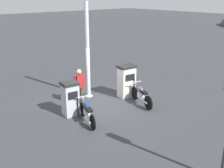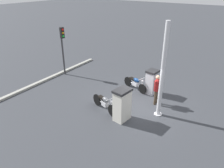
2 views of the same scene
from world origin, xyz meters
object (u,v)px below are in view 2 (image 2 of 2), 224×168
at_px(fuel_pump_near, 152,82).
at_px(roadside_traffic_light, 62,43).
at_px(motorcycle_near_pump, 135,83).
at_px(motorcycle_far_pump, 105,103).
at_px(fuel_pump_far, 122,105).
at_px(attendant_person, 157,88).
at_px(canopy_support_pole, 162,74).

height_order(fuel_pump_near, roadside_traffic_light, roadside_traffic_light).
relative_size(motorcycle_near_pump, motorcycle_far_pump, 0.96).
bearing_deg(fuel_pump_near, fuel_pump_far, 90.01).
relative_size(fuel_pump_near, motorcycle_near_pump, 0.80).
relative_size(motorcycle_far_pump, roadside_traffic_light, 0.57).
relative_size(fuel_pump_far, roadside_traffic_light, 0.48).
distance_m(fuel_pump_far, roadside_traffic_light, 6.96).
distance_m(attendant_person, canopy_support_pole, 1.66).
height_order(motorcycle_near_pump, roadside_traffic_light, roadside_traffic_light).
bearing_deg(motorcycle_far_pump, canopy_support_pole, -152.47).
bearing_deg(fuel_pump_far, roadside_traffic_light, -20.91).
relative_size(motorcycle_near_pump, attendant_person, 1.09).
bearing_deg(fuel_pump_far, attendant_person, -107.74).
bearing_deg(fuel_pump_near, motorcycle_near_pump, 7.65).
xyz_separation_m(fuel_pump_near, motorcycle_far_pump, (1.14, 3.15, -0.29)).
bearing_deg(canopy_support_pole, fuel_pump_near, -55.52).
bearing_deg(roadside_traffic_light, attendant_person, 179.09).
bearing_deg(motorcycle_near_pump, fuel_pump_near, -172.35).
relative_size(motorcycle_far_pump, canopy_support_pole, 0.41).
distance_m(fuel_pump_near, fuel_pump_far, 3.30).
relative_size(fuel_pump_near, roadside_traffic_light, 0.44).
relative_size(motorcycle_near_pump, roadside_traffic_light, 0.55).
bearing_deg(motorcycle_near_pump, roadside_traffic_light, 7.83).
xyz_separation_m(motorcycle_far_pump, canopy_support_pole, (-2.43, -1.27, 1.78)).
xyz_separation_m(fuel_pump_far, roadside_traffic_light, (6.35, -2.43, 1.50)).
height_order(motorcycle_near_pump, canopy_support_pole, canopy_support_pole).
height_order(fuel_pump_near, fuel_pump_far, fuel_pump_far).
bearing_deg(fuel_pump_near, canopy_support_pole, 124.48).
height_order(attendant_person, roadside_traffic_light, roadside_traffic_light).
relative_size(roadside_traffic_light, canopy_support_pole, 0.73).
relative_size(fuel_pump_near, canopy_support_pole, 0.32).
bearing_deg(attendant_person, roadside_traffic_light, -0.91).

